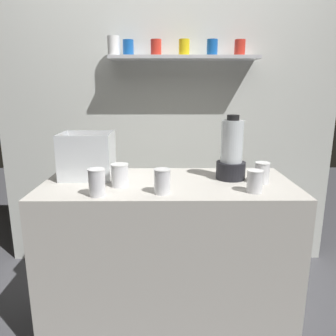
% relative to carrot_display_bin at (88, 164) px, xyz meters
% --- Properties ---
extents(ground_plane, '(8.00, 8.00, 0.00)m').
position_rel_carrot_display_bin_xyz_m(ground_plane, '(0.47, -0.10, -0.98)').
color(ground_plane, '#4C4C51').
extents(counter, '(1.40, 0.64, 0.90)m').
position_rel_carrot_display_bin_xyz_m(counter, '(0.47, -0.10, -0.53)').
color(counter, beige).
rests_on(counter, ground_plane).
extents(back_wall_unit, '(2.60, 0.24, 2.50)m').
position_rel_carrot_display_bin_xyz_m(back_wall_unit, '(0.47, 0.67, 0.28)').
color(back_wall_unit, silver).
rests_on(back_wall_unit, ground_plane).
extents(carrot_display_bin, '(0.29, 0.24, 0.26)m').
position_rel_carrot_display_bin_xyz_m(carrot_display_bin, '(0.00, 0.00, 0.00)').
color(carrot_display_bin, white).
rests_on(carrot_display_bin, counter).
extents(blender_pitcher, '(0.17, 0.17, 0.37)m').
position_rel_carrot_display_bin_xyz_m(blender_pitcher, '(0.83, -0.04, 0.07)').
color(blender_pitcher, black).
rests_on(blender_pitcher, counter).
extents(juice_cup_beet_far_left, '(0.08, 0.08, 0.13)m').
position_rel_carrot_display_bin_xyz_m(juice_cup_beet_far_left, '(0.12, -0.34, -0.02)').
color(juice_cup_beet_far_left, white).
rests_on(juice_cup_beet_far_left, counter).
extents(juice_cup_orange_left, '(0.10, 0.10, 0.12)m').
position_rel_carrot_display_bin_xyz_m(juice_cup_orange_left, '(0.21, -0.18, -0.03)').
color(juice_cup_orange_left, white).
rests_on(juice_cup_orange_left, counter).
extents(juice_cup_pomegranate_middle, '(0.08, 0.08, 0.13)m').
position_rel_carrot_display_bin_xyz_m(juice_cup_pomegranate_middle, '(0.44, -0.31, -0.03)').
color(juice_cup_pomegranate_middle, white).
rests_on(juice_cup_pomegranate_middle, counter).
extents(juice_cup_mango_right, '(0.08, 0.08, 0.11)m').
position_rel_carrot_display_bin_xyz_m(juice_cup_mango_right, '(0.91, -0.29, -0.03)').
color(juice_cup_mango_right, white).
rests_on(juice_cup_mango_right, counter).
extents(juice_cup_pomegranate_far_right, '(0.08, 0.08, 0.12)m').
position_rel_carrot_display_bin_xyz_m(juice_cup_pomegranate_far_right, '(0.99, -0.13, -0.03)').
color(juice_cup_pomegranate_far_right, white).
rests_on(juice_cup_pomegranate_far_right, counter).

